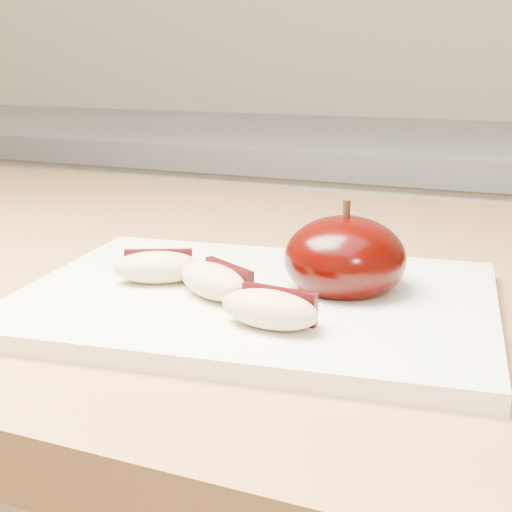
% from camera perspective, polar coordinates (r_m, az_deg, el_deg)
% --- Properties ---
extents(back_cabinet, '(2.40, 0.62, 0.94)m').
position_cam_1_polar(back_cabinet, '(1.40, 10.67, -9.78)').
color(back_cabinet, silver).
rests_on(back_cabinet, ground).
extents(cutting_board, '(0.34, 0.27, 0.01)m').
position_cam_1_polar(cutting_board, '(0.49, -0.00, -3.56)').
color(cutting_board, silver).
rests_on(cutting_board, island_counter).
extents(apple_half, '(0.09, 0.09, 0.07)m').
position_cam_1_polar(apple_half, '(0.49, 7.12, -0.20)').
color(apple_half, black).
rests_on(apple_half, cutting_board).
extents(apple_wedge_a, '(0.07, 0.05, 0.02)m').
position_cam_1_polar(apple_wedge_a, '(0.51, -7.90, -0.86)').
color(apple_wedge_a, '#D6B787').
rests_on(apple_wedge_a, cutting_board).
extents(apple_wedge_b, '(0.07, 0.06, 0.02)m').
position_cam_1_polar(apple_wedge_b, '(0.47, -3.31, -1.99)').
color(apple_wedge_b, '#D6B787').
rests_on(apple_wedge_b, cutting_board).
extents(apple_wedge_c, '(0.06, 0.04, 0.02)m').
position_cam_1_polar(apple_wedge_c, '(0.42, 1.17, -4.24)').
color(apple_wedge_c, '#D6B787').
rests_on(apple_wedge_c, cutting_board).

